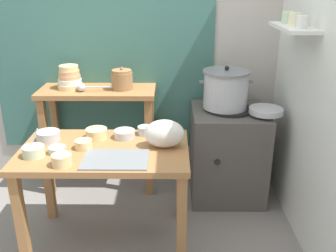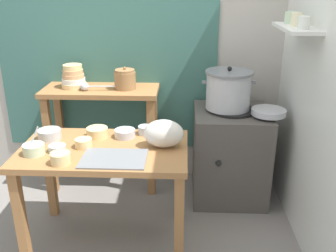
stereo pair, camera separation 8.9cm
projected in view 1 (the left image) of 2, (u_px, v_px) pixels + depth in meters
ground_plane at (109, 244)px, 2.69m from camera, size 9.00×9.00×0.00m
wall_back at (130, 35)px, 3.23m from camera, size 4.40×0.12×2.60m
wall_right at (324, 56)px, 2.39m from camera, size 0.30×3.20×2.60m
prep_table at (106, 164)px, 2.51m from camera, size 1.10×0.66×0.72m
back_shelf_table at (99, 114)px, 3.21m from camera, size 0.96×0.40×0.90m
stove_block at (227, 153)px, 3.19m from camera, size 0.60×0.61×0.78m
steamer_pot at (226, 89)px, 3.01m from camera, size 0.42×0.37×0.34m
clay_pot at (122, 80)px, 3.10m from camera, size 0.18×0.18×0.19m
bowl_stack_enamel at (70, 78)px, 3.12m from camera, size 0.20×0.20×0.19m
ladle at (83, 87)px, 3.05m from camera, size 0.29×0.07×0.07m
serving_tray at (116, 159)px, 2.31m from camera, size 0.40×0.28×0.01m
plastic_bag at (164, 134)px, 2.46m from camera, size 0.26×0.17×0.19m
wide_pan at (266, 111)px, 2.92m from camera, size 0.26×0.26×0.04m
prep_bowl_0 at (125, 134)px, 2.63m from camera, size 0.15×0.15×0.06m
prep_bowl_1 at (145, 130)px, 2.68m from camera, size 0.10×0.10×0.06m
prep_bowl_2 at (97, 133)px, 2.62m from camera, size 0.15×0.15×0.07m
prep_bowl_3 at (33, 151)px, 2.35m from camera, size 0.14×0.14×0.18m
prep_bowl_4 at (62, 160)px, 2.23m from camera, size 0.12×0.12×0.07m
prep_bowl_5 at (57, 150)px, 2.40m from camera, size 0.11×0.11×0.04m
prep_bowl_6 at (48, 136)px, 2.57m from camera, size 0.16×0.16×0.07m
prep_bowl_7 at (84, 144)px, 2.46m from camera, size 0.11×0.11×0.06m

